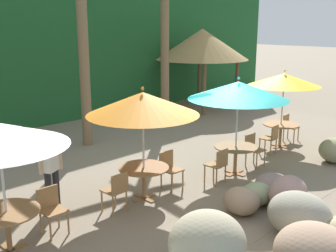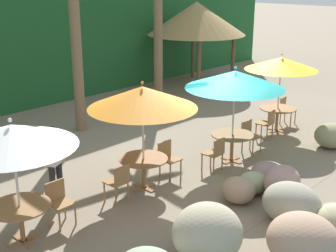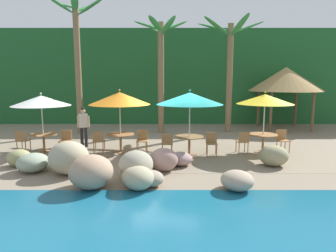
% 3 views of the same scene
% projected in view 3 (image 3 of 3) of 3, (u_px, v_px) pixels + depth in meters
% --- Properties ---
extents(ground_plane, '(120.00, 120.00, 0.00)m').
position_uv_depth(ground_plane, '(166.00, 153.00, 11.99)').
color(ground_plane, gray).
extents(terrace_deck, '(18.00, 5.20, 0.01)m').
position_uv_depth(terrace_deck, '(166.00, 153.00, 11.99)').
color(terrace_deck, gray).
rests_on(terrace_deck, ground).
extents(foliage_backdrop, '(28.00, 2.40, 6.00)m').
position_uv_depth(foliage_backdrop, '(167.00, 77.00, 20.42)').
color(foliage_backdrop, '#1E5628').
rests_on(foliage_backdrop, ground).
extents(rock_seawall, '(12.16, 3.21, 1.02)m').
position_uv_depth(rock_seawall, '(142.00, 164.00, 9.12)').
color(rock_seawall, gray).
rests_on(rock_seawall, ground).
extents(umbrella_white, '(2.24, 2.24, 2.37)m').
position_uv_depth(umbrella_white, '(42.00, 101.00, 11.84)').
color(umbrella_white, silver).
rests_on(umbrella_white, ground).
extents(dining_table_white, '(1.10, 1.10, 0.74)m').
position_uv_depth(dining_table_white, '(44.00, 137.00, 12.07)').
color(dining_table_white, olive).
rests_on(dining_table_white, ground).
extents(chair_white_seaward, '(0.43, 0.43, 0.87)m').
position_uv_depth(chair_white_seaward, '(66.00, 139.00, 12.16)').
color(chair_white_seaward, '#9E7042').
rests_on(chair_white_seaward, ground).
extents(chair_white_inland, '(0.46, 0.47, 0.87)m').
position_uv_depth(chair_white_inland, '(23.00, 140.00, 12.07)').
color(chair_white_inland, '#9E7042').
rests_on(chair_white_inland, ground).
extents(umbrella_orange, '(2.39, 2.39, 2.50)m').
position_uv_depth(umbrella_orange, '(120.00, 98.00, 11.83)').
color(umbrella_orange, silver).
rests_on(umbrella_orange, ground).
extents(dining_table_orange, '(1.10, 1.10, 0.74)m').
position_uv_depth(dining_table_orange, '(121.00, 137.00, 12.07)').
color(dining_table_orange, olive).
rests_on(dining_table_orange, ground).
extents(chair_orange_seaward, '(0.43, 0.44, 0.87)m').
position_uv_depth(chair_orange_seaward, '(143.00, 139.00, 12.15)').
color(chair_orange_seaward, '#9E7042').
rests_on(chair_orange_seaward, ground).
extents(chair_orange_inland, '(0.44, 0.44, 0.87)m').
position_uv_depth(chair_orange_inland, '(99.00, 140.00, 11.96)').
color(chair_orange_inland, '#9E7042').
rests_on(chair_orange_inland, ground).
extents(umbrella_teal, '(2.50, 2.50, 2.51)m').
position_uv_depth(umbrella_teal, '(190.00, 99.00, 11.35)').
color(umbrella_teal, silver).
rests_on(umbrella_teal, ground).
extents(dining_table_teal, '(1.10, 1.10, 0.74)m').
position_uv_depth(dining_table_teal, '(190.00, 139.00, 11.60)').
color(dining_table_teal, olive).
rests_on(dining_table_teal, ground).
extents(chair_teal_seaward, '(0.44, 0.45, 0.87)m').
position_uv_depth(chair_teal_seaward, '(212.00, 142.00, 11.65)').
color(chair_teal_seaward, '#9E7042').
rests_on(chair_teal_seaward, ground).
extents(chair_teal_inland, '(0.43, 0.44, 0.87)m').
position_uv_depth(chair_teal_inland, '(168.00, 143.00, 11.50)').
color(chair_teal_inland, '#9E7042').
rests_on(chair_teal_inland, ground).
extents(umbrella_yellow, '(2.18, 2.18, 2.42)m').
position_uv_depth(umbrella_yellow, '(265.00, 99.00, 11.79)').
color(umbrella_yellow, silver).
rests_on(umbrella_yellow, ground).
extents(dining_table_yellow, '(1.10, 1.10, 0.74)m').
position_uv_depth(dining_table_yellow, '(264.00, 137.00, 12.02)').
color(dining_table_yellow, olive).
rests_on(dining_table_yellow, ground).
extents(chair_yellow_seaward, '(0.46, 0.47, 0.87)m').
position_uv_depth(chair_yellow_seaward, '(283.00, 139.00, 12.22)').
color(chair_yellow_seaward, '#9E7042').
rests_on(chair_yellow_seaward, ground).
extents(chair_yellow_inland, '(0.46, 0.47, 0.87)m').
position_uv_depth(chair_yellow_inland, '(243.00, 141.00, 11.86)').
color(chair_yellow_inland, '#9E7042').
rests_on(chair_yellow_inland, ground).
extents(palm_tree_nearest, '(2.90, 3.01, 6.98)m').
position_uv_depth(palm_tree_nearest, '(78.00, 48.00, 15.66)').
color(palm_tree_nearest, brown).
rests_on(palm_tree_nearest, ground).
extents(palm_tree_second, '(2.85, 2.71, 5.93)m').
position_uv_depth(palm_tree_second, '(162.00, 59.00, 15.95)').
color(palm_tree_second, brown).
rests_on(palm_tree_second, ground).
extents(palm_tree_third, '(3.60, 3.55, 5.99)m').
position_uv_depth(palm_tree_third, '(230.00, 58.00, 16.15)').
color(palm_tree_third, brown).
rests_on(palm_tree_third, ground).
extents(palapa_hut, '(4.17, 4.17, 3.56)m').
position_uv_depth(palapa_hut, '(286.00, 79.00, 17.46)').
color(palapa_hut, brown).
rests_on(palapa_hut, ground).
extents(waiter_in_white, '(0.52, 0.34, 1.70)m').
position_uv_depth(waiter_in_white, '(84.00, 124.00, 12.91)').
color(waiter_in_white, '#232328').
rests_on(waiter_in_white, ground).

